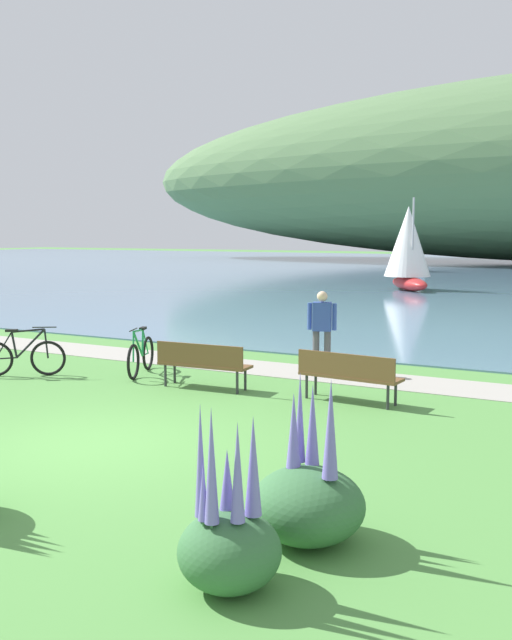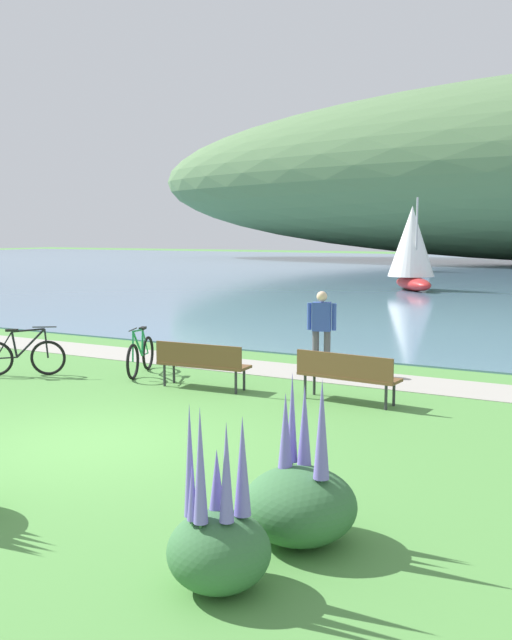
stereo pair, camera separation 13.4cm
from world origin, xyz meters
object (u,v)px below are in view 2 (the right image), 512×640
Objects in this scene: person_at_shoreline at (322,326)px; park_bench_near_camera at (202,362)px; sailboat_nearest_to_shore at (412,247)px; bicycle_leaning_near_bench at (141,355)px; sailboat_mid_bay at (418,249)px; bicycle_beside_path at (22,356)px; park_bench_further_along at (347,373)px.

park_bench_near_camera is at bearing -117.44° from person_at_shoreline.
person_at_shoreline is 22.30m from sailboat_nearest_to_shore.
park_bench_near_camera is 0.40× the size of sailboat_nearest_to_shore.
sailboat_nearest_to_shore is at bearing 93.31° from bicycle_leaning_near_bench.
sailboat_nearest_to_shore reaches higher than park_bench_near_camera.
park_bench_near_camera is 42.31m from sailboat_mid_bay.
sailboat_nearest_to_shore is (-1.38, 23.78, 1.81)m from bicycle_leaning_near_bench.
park_bench_near_camera is at bearing 10.08° from bicycle_beside_path.
bicycle_leaning_near_bench is at bearing 163.29° from park_bench_near_camera.
sailboat_nearest_to_shore is 17.83m from sailboat_mid_bay.
sailboat_mid_bay is (-4.60, 17.22, -0.47)m from sailboat_nearest_to_shore.
sailboat_mid_bay is (-7.84, 41.56, 1.21)m from park_bench_near_camera.
person_at_shoreline is at bearing 31.75° from bicycle_beside_path.
person_at_shoreline reaches higher than park_bench_further_along.
bicycle_beside_path is 0.33× the size of sailboat_nearest_to_shore.
sailboat_nearest_to_shore is (-4.56, 21.79, 1.23)m from person_at_shoreline.
bicycle_leaning_near_bench reaches higher than park_bench_near_camera.
person_at_shoreline is at bearing 31.96° from bicycle_leaning_near_bench.
person_at_shoreline is (5.25, 3.25, 0.58)m from bicycle_beside_path.
bicycle_beside_path is at bearing -84.70° from sailboat_mid_bay.
park_bench_further_along is 6.78m from bicycle_beside_path.
sailboat_mid_bay is at bearing 98.30° from bicycle_leaning_near_bench.
park_bench_near_camera is 1.00× the size of park_bench_further_along.
sailboat_mid_bay reaches higher than bicycle_leaning_near_bench.
bicycle_beside_path is 0.88× the size of person_at_shoreline.
park_bench_near_camera is 3.98m from bicycle_beside_path.
sailboat_nearest_to_shore reaches higher than bicycle_beside_path.
park_bench_further_along is 1.21× the size of bicycle_beside_path.
sailboat_mid_bay reaches higher than park_bench_further_along.
park_bench_further_along is at bearing -3.57° from bicycle_leaning_near_bench.
bicycle_leaning_near_bench is at bearing 31.42° from bicycle_beside_path.
bicycle_leaning_near_bench is 3.80m from person_at_shoreline.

